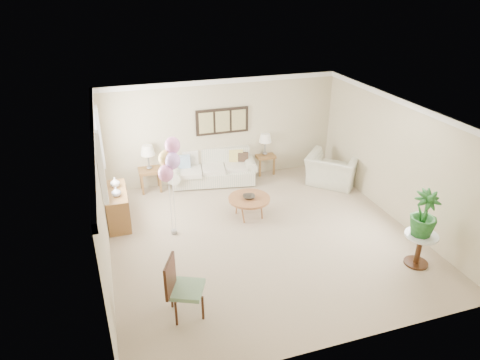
{
  "coord_description": "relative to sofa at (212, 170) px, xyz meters",
  "views": [
    {
      "loc": [
        -2.7,
        -6.89,
        4.83
      ],
      "look_at": [
        -0.3,
        0.6,
        1.05
      ],
      "focal_mm": 32.0,
      "sensor_mm": 36.0,
      "label": 1
    }
  ],
  "objects": [
    {
      "name": "vase_sage",
      "position": [
        -2.41,
        -1.1,
        0.52
      ],
      "size": [
        0.22,
        0.22,
        0.21
      ],
      "primitive_type": "imported",
      "rotation": [
        0.0,
        0.0,
        -0.07
      ],
      "color": "#B8B8B8",
      "rests_on": "credenza"
    },
    {
      "name": "credenza",
      "position": [
        -2.43,
        -1.31,
        0.04
      ],
      "size": [
        0.46,
        1.2,
        0.74
      ],
      "color": "brown",
      "rests_on": "ground"
    },
    {
      "name": "decor_bowl",
      "position": [
        0.31,
        -1.98,
        0.17
      ],
      "size": [
        0.31,
        0.31,
        0.06
      ],
      "primitive_type": "imported",
      "rotation": [
        0.0,
        0.0,
        -0.22
      ],
      "color": "#2F2921",
      "rests_on": "coffee_table"
    },
    {
      "name": "accent_chair",
      "position": [
        -1.65,
        -4.5,
        0.22
      ],
      "size": [
        0.69,
        0.68,
        1.06
      ],
      "color": "gray",
      "rests_on": "ground"
    },
    {
      "name": "sofa",
      "position": [
        0.0,
        0.0,
        0.0
      ],
      "size": [
        2.41,
        1.19,
        0.84
      ],
      "color": "beige",
      "rests_on": "ground"
    },
    {
      "name": "lamp_right",
      "position": [
        1.47,
        0.11,
        0.65
      ],
      "size": [
        0.33,
        0.33,
        0.58
      ],
      "color": "gray",
      "rests_on": "end_table_right"
    },
    {
      "name": "potted_plant",
      "position": [
        2.67,
        -4.52,
        0.73
      ],
      "size": [
        0.53,
        0.53,
        0.85
      ],
      "primitive_type": "imported",
      "rotation": [
        0.0,
        0.0,
        -0.13
      ],
      "color": "#144314",
      "rests_on": "side_table"
    },
    {
      "name": "armchair",
      "position": [
        2.85,
        -1.04,
        0.06
      ],
      "size": [
        1.59,
        1.58,
        0.78
      ],
      "primitive_type": "imported",
      "rotation": [
        0.0,
        0.0,
        2.38
      ],
      "color": "beige",
      "rests_on": "ground"
    },
    {
      "name": "room_shell",
      "position": [
        0.22,
        -2.72,
        1.3
      ],
      "size": [
        6.04,
        6.04,
        2.6
      ],
      "color": "beige",
      "rests_on": "ground"
    },
    {
      "name": "end_table_left",
      "position": [
        -1.58,
        -0.0,
        0.16
      ],
      "size": [
        0.53,
        0.49,
        0.58
      ],
      "color": "brown",
      "rests_on": "ground"
    },
    {
      "name": "balloon_cluster",
      "position": [
        -1.36,
        -2.14,
        1.31
      ],
      "size": [
        0.49,
        0.47,
        2.08
      ],
      "color": "gray",
      "rests_on": "ground"
    },
    {
      "name": "end_table_right",
      "position": [
        1.47,
        0.11,
        0.12
      ],
      "size": [
        0.49,
        0.45,
        0.54
      ],
      "color": "brown",
      "rests_on": "ground"
    },
    {
      "name": "lamp_left",
      "position": [
        -1.58,
        -0.0,
        0.72
      ],
      "size": [
        0.34,
        0.34,
        0.61
      ],
      "color": "gray",
      "rests_on": "end_table_left"
    },
    {
      "name": "ground_plane",
      "position": [
        0.33,
        -2.81,
        -0.33
      ],
      "size": [
        6.0,
        6.0,
        0.0
      ],
      "primitive_type": "plane",
      "color": "tan"
    },
    {
      "name": "vase_white",
      "position": [
        -2.41,
        -1.54,
        0.51
      ],
      "size": [
        0.23,
        0.23,
        0.2
      ],
      "primitive_type": "imported",
      "rotation": [
        0.0,
        0.0,
        -0.21
      ],
      "color": "silver",
      "rests_on": "credenza"
    },
    {
      "name": "wall_art_triptych",
      "position": [
        0.33,
        0.15,
        1.22
      ],
      "size": [
        1.35,
        0.06,
        0.65
      ],
      "color": "black",
      "rests_on": "ground"
    },
    {
      "name": "coffee_table",
      "position": [
        0.32,
        -1.96,
        0.1
      ],
      "size": [
        0.92,
        0.92,
        0.46
      ],
      "color": "#98683B",
      "rests_on": "ground"
    },
    {
      "name": "side_table",
      "position": [
        2.71,
        -4.54,
        0.15
      ],
      "size": [
        0.59,
        0.59,
        0.64
      ],
      "color": "silver",
      "rests_on": "ground"
    }
  ]
}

